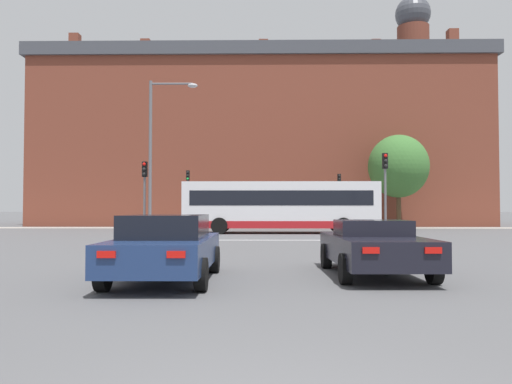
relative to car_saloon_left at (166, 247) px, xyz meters
name	(u,v)px	position (x,y,z in m)	size (l,w,h in m)	color
stop_line_strip	(265,240)	(2.20, 13.66, -0.73)	(9.32, 0.30, 0.01)	silver
far_pavement	(264,228)	(2.20, 28.73, -0.73)	(70.35, 2.50, 0.01)	#A09B91
brick_civic_building	(262,143)	(1.96, 38.73, 7.27)	(40.89, 15.88, 22.72)	brown
car_saloon_left	(166,247)	(0.00, 0.00, 0.00)	(2.10, 4.52, 1.42)	navy
car_roadster_right	(373,247)	(4.68, 0.98, -0.07)	(2.10, 4.54, 1.28)	black
bus_crossing_lead	(280,206)	(3.19, 20.39, 0.97)	(12.01, 2.74, 3.18)	silver
traffic_light_far_right	(339,192)	(8.03, 28.08, 2.11)	(0.26, 0.31, 4.23)	slate
traffic_light_near_left	(145,186)	(-4.06, 15.02, 1.96)	(0.26, 0.31, 3.99)	slate
traffic_light_far_left	(188,190)	(-3.81, 28.24, 2.29)	(0.26, 0.31, 4.53)	slate
traffic_light_near_right	(385,181)	(8.33, 14.68, 2.20)	(0.26, 0.31, 4.38)	slate
street_lamp_junction	(158,143)	(-3.20, 14.25, 4.14)	(2.46, 0.36, 8.02)	slate
pedestrian_waiting	(306,216)	(5.51, 28.99, 0.24)	(0.44, 0.30, 1.67)	brown
pedestrian_walking_east	(350,215)	(9.02, 28.86, 0.26)	(0.45, 0.43, 1.70)	black
tree_by_building	(398,166)	(12.66, 28.18, 4.09)	(4.67, 4.67, 7.29)	#4C3823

